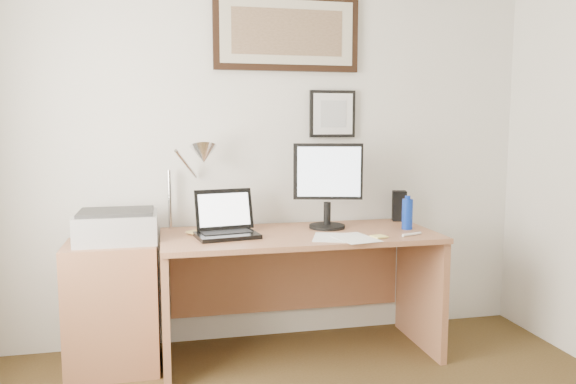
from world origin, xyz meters
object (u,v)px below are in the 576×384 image
object	(u,v)px
lcd_monitor	(328,181)
laptop	(226,226)
side_cabinet	(113,306)
printer	(117,226)
book	(200,236)
desk	(296,268)
water_bottle	(407,214)

from	to	relation	value
lcd_monitor	laptop	bearing A→B (deg)	-171.49
side_cabinet	printer	bearing A→B (deg)	32.91
side_cabinet	printer	distance (m)	0.46
book	desk	size ratio (longest dim) A/B	0.17
desk	lcd_monitor	xyz separation A→B (m)	(0.20, 0.02, 0.53)
desk	lcd_monitor	bearing A→B (deg)	6.04
side_cabinet	book	bearing A→B (deg)	-7.23
book	printer	xyz separation A→B (m)	(-0.46, 0.09, 0.06)
side_cabinet	desk	xyz separation A→B (m)	(1.07, 0.04, 0.15)
side_cabinet	water_bottle	xyz separation A→B (m)	(1.74, -0.07, 0.48)
printer	water_bottle	bearing A→B (deg)	-3.25
laptop	lcd_monitor	size ratio (longest dim) A/B	0.72
water_bottle	book	size ratio (longest dim) A/B	0.69
side_cabinet	printer	size ratio (longest dim) A/B	1.66
water_bottle	lcd_monitor	distance (m)	0.52
book	printer	distance (m)	0.47
laptop	lcd_monitor	xyz separation A→B (m)	(0.63, 0.09, 0.23)
lcd_monitor	desk	bearing A→B (deg)	-173.96
side_cabinet	laptop	world-z (taller)	laptop
printer	lcd_monitor	bearing A→B (deg)	1.57
book	laptop	size ratio (longest dim) A/B	0.71
book	printer	size ratio (longest dim) A/B	0.61
book	lcd_monitor	distance (m)	0.84
side_cabinet	laptop	bearing A→B (deg)	-3.42
printer	desk	bearing A→B (deg)	0.69
water_bottle	printer	xyz separation A→B (m)	(-1.70, 0.10, -0.02)
lcd_monitor	side_cabinet	bearing A→B (deg)	-177.45
book	printer	world-z (taller)	printer
side_cabinet	book	world-z (taller)	book
book	printer	bearing A→B (deg)	169.44
lcd_monitor	printer	size ratio (longest dim) A/B	1.18
side_cabinet	water_bottle	bearing A→B (deg)	-2.44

